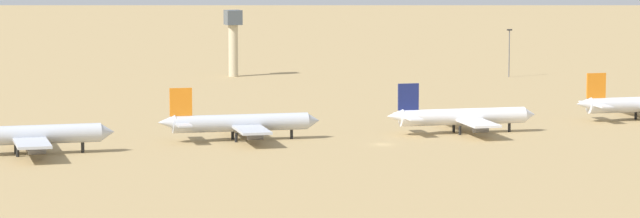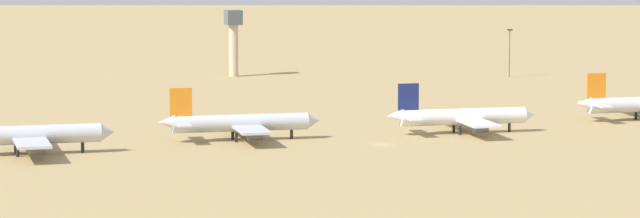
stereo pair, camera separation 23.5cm
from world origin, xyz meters
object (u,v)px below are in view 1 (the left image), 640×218
parked_jet_red_2 (22,135)px  control_tower (233,36)px  parked_jet_navy_4 (461,117)px  light_pole_west (509,49)px  parked_jet_orange_3 (239,123)px

parked_jet_red_2 → control_tower: 184.98m
parked_jet_navy_4 → control_tower: size_ratio=1.70×
parked_jet_navy_4 → control_tower: (-11.65, 158.22, 9.42)m
parked_jet_navy_4 → light_pole_west: (75.31, 125.61, 5.17)m
parked_jet_navy_4 → parked_jet_orange_3: bearing=179.9°
light_pole_west → parked_jet_red_2: bearing=-145.3°
parked_jet_red_2 → parked_jet_navy_4: bearing=4.4°
light_pole_west → control_tower: bearing=159.4°
parked_jet_red_2 → light_pole_west: bearing=38.9°
parked_jet_orange_3 → parked_jet_navy_4: parked_jet_orange_3 is taller
parked_jet_orange_3 → parked_jet_red_2: bearing=-166.8°
parked_jet_red_2 → control_tower: control_tower is taller
parked_jet_orange_3 → parked_jet_navy_4: 55.00m
parked_jet_orange_3 → light_pole_west: size_ratio=2.40×
parked_jet_orange_3 → control_tower: size_ratio=1.73×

